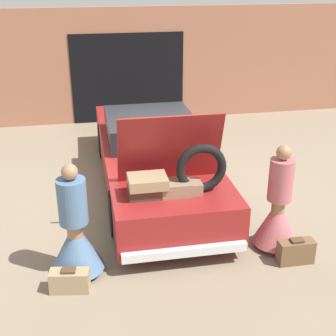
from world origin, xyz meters
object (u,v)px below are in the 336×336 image
(car, at_px, (153,156))
(suitcase_beside_right_person, at_px, (296,252))
(person_left, at_px, (76,237))
(suitcase_beside_left_person, at_px, (70,281))
(person_right, at_px, (277,213))

(car, relative_size, suitcase_beside_right_person, 10.76)
(person_left, bearing_deg, car, 140.25)
(car, xyz_separation_m, suitcase_beside_left_person, (-1.49, -2.76, -0.44))
(car, xyz_separation_m, suitcase_beside_right_person, (1.51, -2.72, -0.41))
(suitcase_beside_left_person, bearing_deg, person_right, 9.23)
(car, relative_size, person_left, 3.39)
(person_left, relative_size, suitcase_beside_right_person, 3.17)
(car, height_order, suitcase_beside_left_person, car)
(car, xyz_separation_m, person_left, (-1.39, -2.39, -0.04))
(suitcase_beside_left_person, xyz_separation_m, suitcase_beside_right_person, (3.00, 0.04, 0.02))
(person_right, bearing_deg, car, 18.45)
(suitcase_beside_left_person, height_order, suitcase_beside_right_person, suitcase_beside_right_person)
(car, distance_m, suitcase_beside_left_person, 3.17)
(suitcase_beside_left_person, bearing_deg, car, 61.58)
(car, distance_m, suitcase_beside_right_person, 3.13)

